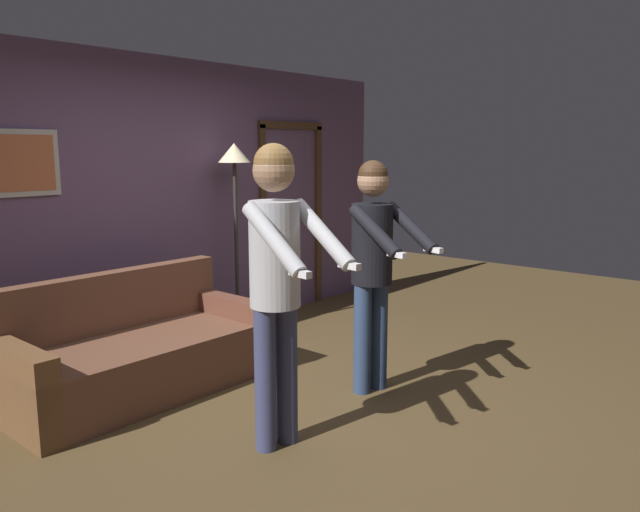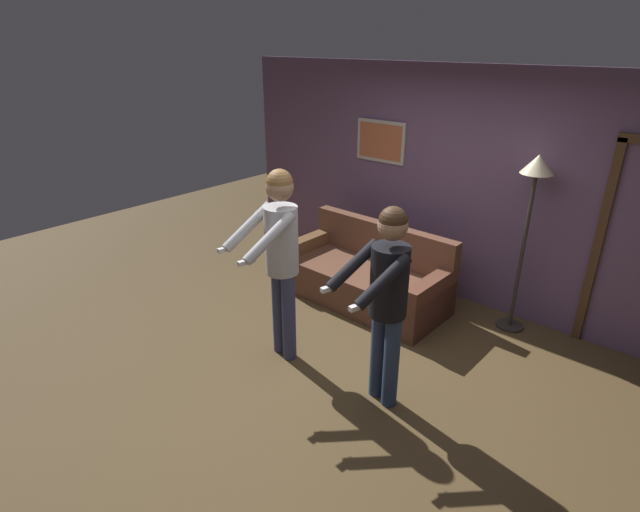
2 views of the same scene
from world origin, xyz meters
name	(u,v)px [view 1 (image 1 of 2)]	position (x,y,z in m)	size (l,w,h in m)	color
ground_plane	(319,403)	(0.00, 0.00, 0.00)	(12.00, 12.00, 0.00)	brown
back_wall_assembly	(147,205)	(0.02, 2.01, 1.30)	(6.40, 0.10, 2.60)	#644A6C
couch	(135,356)	(-0.71, 1.18, 0.28)	(1.91, 0.87, 0.87)	brown
torchiere_lamp	(235,180)	(0.80, 1.72, 1.50)	(0.31, 0.31, 1.85)	#332D28
person_standing_left	(277,266)	(-0.65, -0.23, 1.12)	(0.51, 0.71, 1.83)	#393E64
person_standing_right	(374,254)	(0.44, -0.15, 1.04)	(0.53, 0.70, 1.72)	navy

